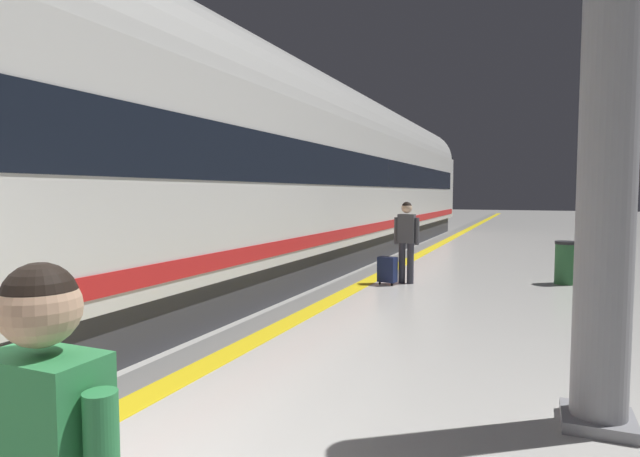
# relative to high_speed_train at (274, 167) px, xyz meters

# --- Properties ---
(safety_line_strip) EXTENTS (0.36, 80.00, 0.01)m
(safety_line_strip) POSITION_rel_high_speed_train_xyz_m (2.11, 0.67, -2.50)
(safety_line_strip) COLOR yellow
(safety_line_strip) RESTS_ON ground
(tactile_edge_band) EXTENTS (0.62, 80.00, 0.01)m
(tactile_edge_band) POSITION_rel_high_speed_train_xyz_m (1.78, 0.67, -2.50)
(tactile_edge_band) COLOR slate
(tactile_edge_band) RESTS_ON ground
(high_speed_train) EXTENTS (2.94, 34.90, 4.97)m
(high_speed_train) POSITION_rel_high_speed_train_xyz_m (0.00, 0.00, 0.00)
(high_speed_train) COLOR #38383D
(high_speed_train) RESTS_ON ground
(passenger_near) EXTENTS (0.54, 0.23, 1.74)m
(passenger_near) POSITION_rel_high_speed_train_xyz_m (2.92, 0.47, -1.49)
(passenger_near) COLOR #383842
(passenger_near) RESTS_ON ground
(suitcase_near) EXTENTS (0.42, 0.31, 0.59)m
(suitcase_near) POSITION_rel_high_speed_train_xyz_m (2.60, 0.14, -2.18)
(suitcase_near) COLOR #19234C
(suitcase_near) RESTS_ON ground
(platform_pillar) EXTENTS (0.56, 0.56, 3.60)m
(platform_pillar) POSITION_rel_high_speed_train_xyz_m (6.00, -5.62, -0.78)
(platform_pillar) COLOR gray
(platform_pillar) RESTS_ON ground
(waste_bin) EXTENTS (0.46, 0.46, 0.91)m
(waste_bin) POSITION_rel_high_speed_train_xyz_m (6.07, 1.69, -2.05)
(waste_bin) COLOR #2D6638
(waste_bin) RESTS_ON ground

